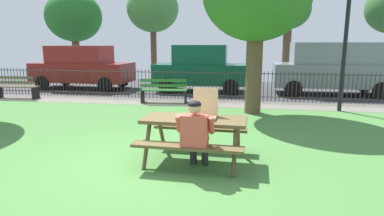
{
  "coord_description": "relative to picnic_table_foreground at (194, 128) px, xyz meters",
  "views": [
    {
      "loc": [
        1.52,
        -5.15,
        2.05
      ],
      "look_at": [
        0.47,
        1.22,
        0.75
      ],
      "focal_mm": 30.17,
      "sensor_mm": 36.0,
      "label": 1
    }
  ],
  "objects": [
    {
      "name": "ground",
      "position": [
        -0.67,
        1.01,
        -0.61
      ],
      "size": [
        28.0,
        10.5,
        0.02
      ],
      "primitive_type": "cube",
      "color": "#477D3A"
    },
    {
      "name": "cobblestone_walkway",
      "position": [
        -0.67,
        5.56,
        -0.6
      ],
      "size": [
        28.0,
        1.4,
        0.01
      ],
      "primitive_type": "cube",
      "color": "slate"
    },
    {
      "name": "street_asphalt",
      "position": [
        -0.67,
        9.32,
        -0.6
      ],
      "size": [
        28.0,
        6.11,
        0.01
      ],
      "primitive_type": "cube",
      "color": "#38383D"
    },
    {
      "name": "picnic_table_foreground",
      "position": [
        0.0,
        0.0,
        0.0
      ],
      "size": [
        1.86,
        1.55,
        0.79
      ],
      "color": "brown",
      "rests_on": "ground"
    },
    {
      "name": "pizza_box_open",
      "position": [
        0.16,
        0.08,
        0.27
      ],
      "size": [
        0.46,
        0.47,
        0.5
      ],
      "color": "tan",
      "rests_on": "picnic_table_foreground"
    },
    {
      "name": "pizza_slice_on_table",
      "position": [
        -0.24,
        0.12,
        0.18
      ],
      "size": [
        0.22,
        0.26,
        0.02
      ],
      "color": "#F3E06B",
      "rests_on": "picnic_table_foreground"
    },
    {
      "name": "adult_at_table",
      "position": [
        0.1,
        -0.51,
        0.06
      ],
      "size": [
        0.62,
        0.6,
        1.19
      ],
      "color": "#252525",
      "rests_on": "ground"
    },
    {
      "name": "iron_fence_streetside",
      "position": [
        -0.67,
        6.26,
        -0.05
      ],
      "size": [
        23.94,
        0.03,
        1.08
      ],
      "color": "#2D2823",
      "rests_on": "ground"
    },
    {
      "name": "park_bench_left",
      "position": [
        -7.67,
        5.42,
        -0.18
      ],
      "size": [
        1.62,
        0.53,
        0.85
      ],
      "color": "brown",
      "rests_on": "ground"
    },
    {
      "name": "park_bench_center",
      "position": [
        -1.93,
        5.42,
        -0.18
      ],
      "size": [
        1.63,
        0.61,
        0.85
      ],
      "color": "#2B6A29",
      "rests_on": "ground"
    },
    {
      "name": "lamp_post_walkway",
      "position": [
        3.74,
        4.93,
        1.86
      ],
      "size": [
        0.28,
        0.28,
        4.02
      ],
      "color": "black",
      "rests_on": "ground"
    },
    {
      "name": "parked_car_far_left",
      "position": [
        -6.49,
        8.33,
        0.41
      ],
      "size": [
        4.46,
        2.04,
        1.94
      ],
      "color": "maroon",
      "rests_on": "ground"
    },
    {
      "name": "parked_car_left",
      "position": [
        -1.05,
        8.33,
        0.41
      ],
      "size": [
        3.93,
        1.88,
        1.98
      ],
      "color": "#0D4E33",
      "rests_on": "ground"
    },
    {
      "name": "parked_car_center",
      "position": [
        4.3,
        8.33,
        0.5
      ],
      "size": [
        4.62,
        2.0,
        2.08
      ],
      "color": "slate",
      "rests_on": "ground"
    },
    {
      "name": "far_tree_left",
      "position": [
        -9.84,
        13.97,
        3.06
      ],
      "size": [
        3.44,
        3.44,
        5.24
      ],
      "color": "brown",
      "rests_on": "ground"
    },
    {
      "name": "far_tree_midleft",
      "position": [
        -4.73,
        13.97,
        3.44
      ],
      "size": [
        3.07,
        3.07,
        5.46
      ],
      "color": "brown",
      "rests_on": "ground"
    },
    {
      "name": "far_tree_center",
      "position": [
        3.13,
        13.97,
        3.21
      ],
      "size": [
        2.44,
        2.44,
        5.02
      ],
      "color": "brown",
      "rests_on": "ground"
    }
  ]
}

